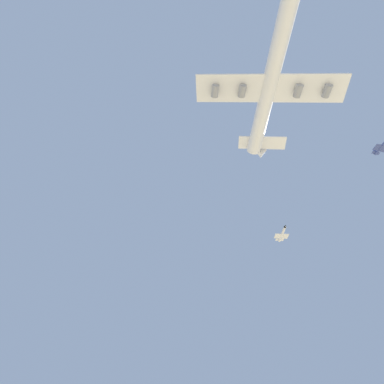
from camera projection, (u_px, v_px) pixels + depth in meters
name	position (u px, v px, depth m)	size (l,w,h in m)	color
carrier_jet	(270.00, 86.00, 123.61)	(74.13, 59.67, 20.44)	white
chase_jet_left_wing	(282.00, 234.00, 176.21)	(14.67, 10.02, 4.00)	silver
chase_jet_right_wing	(382.00, 146.00, 178.72)	(13.47, 12.12, 4.00)	#38478C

